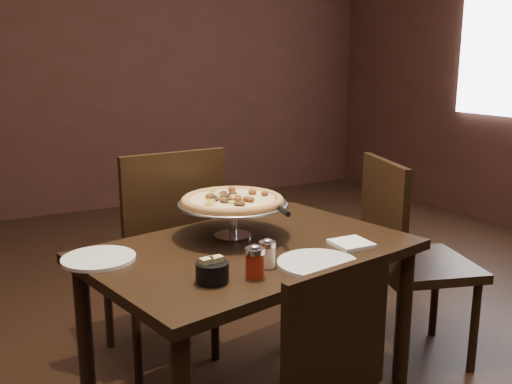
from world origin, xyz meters
TOP-DOWN VIEW (x-y plane):
  - room at (0.06, 0.03)m, footprint 6.04×7.04m
  - dining_table at (-0.06, 0.06)m, footprint 1.24×0.95m
  - pizza_stand at (-0.06, 0.19)m, footprint 0.41×0.41m
  - parmesan_shaker at (-0.11, -0.15)m, footprint 0.05×0.05m
  - pepper_flake_shaker at (-0.19, -0.21)m, footprint 0.06×0.06m
  - packet_caddy at (-0.32, -0.18)m, footprint 0.10×0.10m
  - napkin_stack at (0.26, -0.11)m, footprint 0.13×0.13m
  - plate_left at (-0.57, 0.17)m, footprint 0.24×0.24m
  - plate_near at (0.04, -0.22)m, footprint 0.26×0.26m
  - serving_spatula at (0.03, -0.01)m, footprint 0.13×0.13m
  - chair_far at (-0.18, 0.63)m, footprint 0.49×0.49m
  - chair_side at (0.77, 0.14)m, footprint 0.54×0.54m

SIDE VIEW (x-z plane):
  - chair_side at x=0.77m, z-range 0.04..0.97m
  - chair_far at x=-0.18m, z-range 0.05..1.03m
  - dining_table at x=-0.06m, z-range 0.26..0.95m
  - plate_left at x=-0.57m, z-range 0.70..0.71m
  - plate_near at x=0.04m, z-range 0.70..0.71m
  - napkin_stack at x=0.26m, z-range 0.70..0.71m
  - packet_caddy at x=-0.32m, z-range 0.69..0.77m
  - parmesan_shaker at x=-0.11m, z-range 0.69..0.79m
  - pepper_flake_shaker at x=-0.19m, z-range 0.69..0.80m
  - serving_spatula at x=0.03m, z-range 0.82..0.84m
  - pizza_stand at x=-0.06m, z-range 0.75..0.92m
  - room at x=0.06m, z-range -0.02..2.82m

